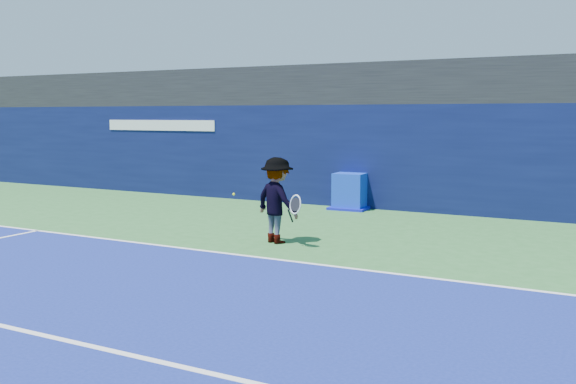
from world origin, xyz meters
name	(u,v)px	position (x,y,z in m)	size (l,w,h in m)	color
ground	(106,288)	(0.00, 0.00, 0.00)	(80.00, 80.00, 0.00)	#2F6A31
baseline	(214,252)	(0.00, 3.00, 0.01)	(24.00, 0.10, 0.01)	white
stadium_band	(370,86)	(0.00, 11.50, 3.60)	(36.00, 3.00, 1.20)	black
back_wall_assembly	(357,156)	(0.00, 10.50, 1.50)	(36.00, 1.03, 3.00)	#0A113A
equipment_cart	(351,192)	(0.12, 9.77, 0.47)	(1.13, 1.13, 1.04)	#0E30C7
tennis_player	(277,200)	(0.64, 4.44, 0.91)	(1.43, 1.06, 1.82)	silver
tennis_ball	(234,194)	(-0.88, 5.09, 0.88)	(0.06, 0.06, 0.06)	yellow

